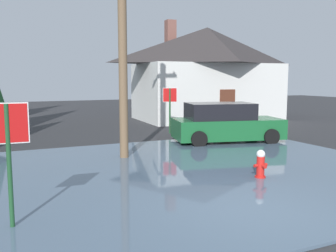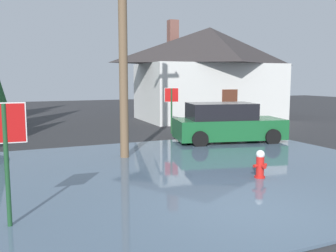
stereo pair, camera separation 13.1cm
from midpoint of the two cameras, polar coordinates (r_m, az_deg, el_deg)
name	(u,v)px [view 1 (the left image)]	position (r m, az deg, el deg)	size (l,w,h in m)	color
ground_plane	(255,217)	(7.62, 12.65, -13.39)	(80.00, 80.00, 0.10)	#2D2D30
flood_puddle	(196,170)	(10.67, 3.90, -6.80)	(12.18, 10.10, 0.05)	#4C6075
lane_stop_bar	(315,242)	(6.67, 21.01, -16.27)	(3.26, 0.30, 0.01)	silver
stop_sign_near	(8,141)	(6.88, -23.82, -2.05)	(0.70, 0.08, 2.22)	#1E4C28
fire_hydrant	(261,165)	(10.01, 13.64, -5.82)	(0.39, 0.34, 0.79)	red
utility_pole	(122,24)	(12.21, -7.33, 15.24)	(1.60, 0.28, 8.30)	brown
stop_sign_far	(170,101)	(17.77, 0.08, 3.81)	(0.64, 0.27, 2.19)	#1E4C28
house	(207,72)	(24.37, 5.81, 8.22)	(9.62, 6.17, 6.33)	silver
parked_car	(225,124)	(15.51, 8.53, 0.37)	(4.71, 2.84, 1.63)	#195B2D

